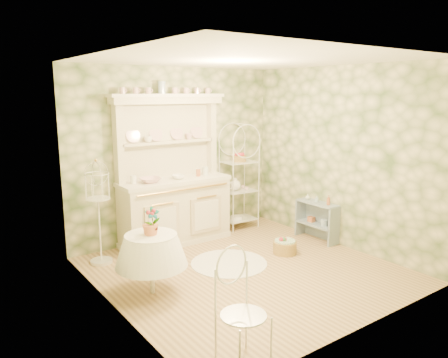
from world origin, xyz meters
TOP-DOWN VIEW (x-y plane):
  - floor at (0.00, 0.00)m, footprint 3.60×3.60m
  - ceiling at (0.00, 0.00)m, footprint 3.60×3.60m
  - wall_left at (-1.80, 0.00)m, footprint 3.60×3.60m
  - wall_right at (1.80, 0.00)m, footprint 3.60×3.60m
  - wall_back at (0.00, 1.80)m, footprint 3.60×3.60m
  - wall_front at (0.00, -1.80)m, footprint 3.60×3.60m
  - kitchen_dresser at (-0.20, 1.52)m, footprint 1.87×0.61m
  - bakers_rack at (1.08, 1.56)m, footprint 0.55×0.41m
  - side_shelf at (1.68, 0.31)m, footprint 0.37×0.77m
  - round_table at (-1.30, 0.12)m, footprint 0.74×0.74m
  - cafe_chair at (-1.28, -1.57)m, footprint 0.42×0.42m
  - birdcage_stand at (-1.46, 1.37)m, footprint 0.34×0.34m
  - floor_basket at (0.84, 0.15)m, footprint 0.32×0.32m
  - lace_rug at (-0.05, 0.32)m, footprint 1.31×1.31m
  - bowl_floral at (-0.63, 1.49)m, footprint 0.31×0.31m
  - bowl_white at (-0.15, 1.49)m, footprint 0.27×0.27m
  - cup_left at (-0.54, 1.68)m, footprint 0.14×0.14m
  - cup_right at (0.16, 1.68)m, footprint 0.12×0.12m
  - potted_geranium at (-1.29, 0.09)m, footprint 0.19×0.14m
  - bottle_amber at (1.68, 0.09)m, footprint 0.07×0.07m
  - bottle_blue at (1.68, 0.33)m, footprint 0.05×0.05m
  - bottle_glass at (1.68, 0.53)m, footprint 0.09×0.09m

SIDE VIEW (x-z plane):
  - floor at x=0.00m, z-range 0.00..0.00m
  - lace_rug at x=-0.05m, z-range 0.00..0.01m
  - floor_basket at x=0.84m, z-range 0.00..0.19m
  - side_shelf at x=1.68m, z-range 0.00..0.64m
  - round_table at x=-1.30m, z-range 0.00..0.66m
  - cafe_chair at x=-1.28m, z-range 0.00..0.84m
  - bottle_glass at x=1.68m, z-range 0.60..0.69m
  - bottle_blue at x=1.68m, z-range 0.61..0.70m
  - bottle_amber at x=1.68m, z-range 0.61..0.76m
  - birdcage_stand at x=-1.46m, z-range 0.00..1.42m
  - potted_geranium at x=-1.29m, z-range 0.69..1.01m
  - bakers_rack at x=1.08m, z-range 0.00..1.72m
  - bowl_floral at x=-0.63m, z-range 0.98..1.05m
  - bowl_white at x=-0.15m, z-range 0.98..1.05m
  - kitchen_dresser at x=-0.20m, z-range 0.00..2.29m
  - wall_left at x=-1.80m, z-range 1.35..1.35m
  - wall_right at x=1.80m, z-range 1.35..1.35m
  - wall_back at x=0.00m, z-range 1.35..1.35m
  - wall_front at x=0.00m, z-range 1.35..1.35m
  - cup_left at x=-0.54m, z-range 1.56..1.66m
  - cup_right at x=0.16m, z-range 1.56..1.66m
  - ceiling at x=0.00m, z-range 2.70..2.70m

